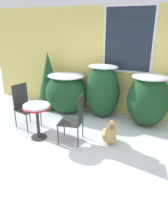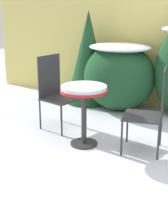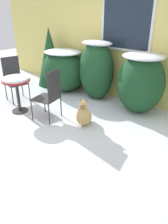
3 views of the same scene
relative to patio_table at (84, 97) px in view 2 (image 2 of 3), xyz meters
name	(u,v)px [view 2 (image 2 of 3)]	position (x,y,z in m)	size (l,w,h in m)	color
ground_plane	(145,157)	(0.84, 0.00, -0.64)	(16.00, 16.00, 0.00)	silver
shrub_left	(119,75)	(-0.20, 1.63, -0.04)	(1.22, 1.08, 1.13)	#194223
evergreen_bush	(88,58)	(-0.86, 1.76, 0.18)	(0.80, 0.80, 1.64)	#194223
patio_table	(84,97)	(0.00, 0.00, 0.00)	(0.60, 0.60, 0.79)	#2D2D30
patio_chair_near_table	(56,90)	(-0.67, 0.38, -0.08)	(0.56, 0.56, 1.06)	#2D2D30
patio_chair_far_side	(152,109)	(0.82, 0.20, -0.08)	(0.56, 0.56, 1.06)	#2D2D30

